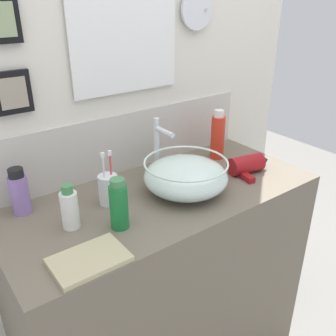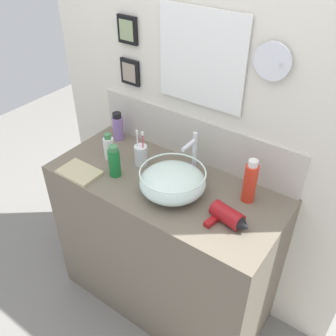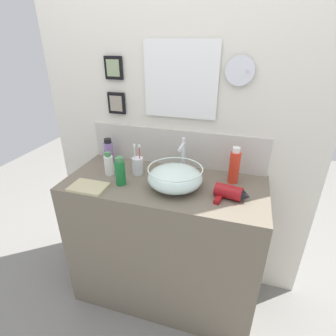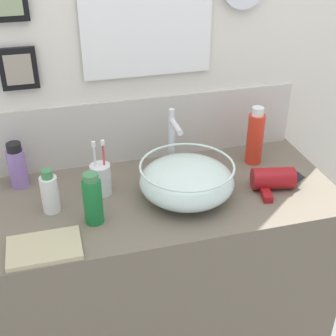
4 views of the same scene
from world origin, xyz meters
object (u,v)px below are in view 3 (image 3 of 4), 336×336
object	(u,v)px
lotion_bottle	(109,151)
hand_towel	(89,187)
shampoo_bottle	(234,166)
glass_bowl_sink	(175,177)
hair_drier	(231,193)
soap_dispenser	(109,164)
spray_bottle	(120,172)
faucet	(183,154)
toothbrush_cup	(138,166)

from	to	relation	value
lotion_bottle	hand_towel	distance (m)	0.39
shampoo_bottle	hand_towel	distance (m)	0.86
glass_bowl_sink	shampoo_bottle	world-z (taller)	shampoo_bottle
hair_drier	soap_dispenser	distance (m)	0.77
lotion_bottle	shampoo_bottle	xyz separation A→B (m)	(0.86, -0.06, 0.03)
glass_bowl_sink	spray_bottle	world-z (taller)	spray_bottle
glass_bowl_sink	hair_drier	xyz separation A→B (m)	(0.32, -0.03, -0.03)
glass_bowl_sink	soap_dispenser	size ratio (longest dim) A/B	2.08
glass_bowl_sink	lotion_bottle	size ratio (longest dim) A/B	1.90
soap_dispenser	lotion_bottle	size ratio (longest dim) A/B	0.92
faucet	hand_towel	size ratio (longest dim) A/B	1.15
lotion_bottle	shampoo_bottle	distance (m)	0.86
lotion_bottle	hand_towel	world-z (taller)	lotion_bottle
faucet	shampoo_bottle	world-z (taller)	faucet
hand_towel	glass_bowl_sink	bearing A→B (deg)	18.15
hair_drier	toothbrush_cup	bearing A→B (deg)	167.77
glass_bowl_sink	faucet	bearing A→B (deg)	90.00
glass_bowl_sink	toothbrush_cup	xyz separation A→B (m)	(-0.27, 0.10, -0.01)
toothbrush_cup	spray_bottle	xyz separation A→B (m)	(-0.04, -0.15, 0.03)
hair_drier	spray_bottle	size ratio (longest dim) A/B	1.14
glass_bowl_sink	soap_dispenser	distance (m)	0.44
glass_bowl_sink	hair_drier	size ratio (longest dim) A/B	1.60
toothbrush_cup	hand_towel	xyz separation A→B (m)	(-0.20, -0.25, -0.05)
glass_bowl_sink	shampoo_bottle	size ratio (longest dim) A/B	1.41
hair_drier	toothbrush_cup	world-z (taller)	toothbrush_cup
toothbrush_cup	soap_dispenser	xyz separation A→B (m)	(-0.17, -0.06, 0.01)
hand_towel	spray_bottle	bearing A→B (deg)	32.45
lotion_bottle	hand_towel	bearing A→B (deg)	-79.99
soap_dispenser	lotion_bottle	bearing A→B (deg)	118.78
soap_dispenser	hand_towel	world-z (taller)	soap_dispenser
shampoo_bottle	hand_towel	xyz separation A→B (m)	(-0.79, -0.32, -0.10)
shampoo_bottle	hair_drier	bearing A→B (deg)	-89.21
glass_bowl_sink	hand_towel	distance (m)	0.50
glass_bowl_sink	hand_towel	size ratio (longest dim) A/B	1.50
spray_bottle	hand_towel	xyz separation A→B (m)	(-0.16, -0.10, -0.07)
faucet	soap_dispenser	distance (m)	0.47
faucet	toothbrush_cup	xyz separation A→B (m)	(-0.27, -0.08, -0.08)
toothbrush_cup	spray_bottle	world-z (taller)	toothbrush_cup
spray_bottle	soap_dispenser	bearing A→B (deg)	142.56
lotion_bottle	shampoo_bottle	bearing A→B (deg)	-3.88
spray_bottle	hand_towel	world-z (taller)	spray_bottle
spray_bottle	hand_towel	distance (m)	0.20
faucet	hair_drier	size ratio (longest dim) A/B	1.23
glass_bowl_sink	hair_drier	distance (m)	0.32
toothbrush_cup	soap_dispenser	size ratio (longest dim) A/B	1.33
glass_bowl_sink	faucet	size ratio (longest dim) A/B	1.31
glass_bowl_sink	soap_dispenser	bearing A→B (deg)	174.74
soap_dispenser	faucet	bearing A→B (deg)	16.81
glass_bowl_sink	hand_towel	bearing A→B (deg)	-161.85
lotion_bottle	spray_bottle	bearing A→B (deg)	-50.91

